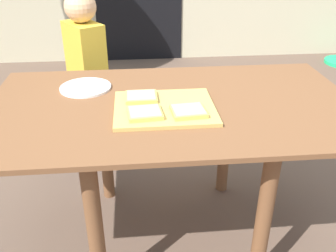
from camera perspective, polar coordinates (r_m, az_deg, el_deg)
ground_plane at (r=1.87m, az=0.60°, el=-15.86°), size 16.00×16.00×0.00m
dining_table at (r=1.53m, az=0.70°, el=-0.19°), size 1.47×0.83×0.69m
cutting_board at (r=1.42m, az=-0.54°, el=2.78°), size 0.38×0.32×0.01m
pizza_slice_near_left at (r=1.35m, az=-3.56°, el=2.01°), size 0.13×0.12×0.02m
pizza_slice_far_left at (r=1.48m, az=-4.11°, el=4.49°), size 0.12×0.11×0.02m
pizza_slice_near_right at (r=1.36m, az=3.16°, el=2.29°), size 0.13×0.12×0.02m
plate_white_left at (r=1.65m, az=-12.51°, el=5.79°), size 0.22×0.22×0.01m
child_left at (r=2.13m, az=-12.25°, el=7.97°), size 0.25×0.28×1.03m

